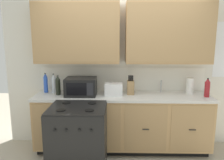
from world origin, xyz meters
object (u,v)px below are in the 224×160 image
at_px(stove_range, 78,140).
at_px(bottle_dark, 58,85).
at_px(microwave, 81,87).
at_px(bottle_clear, 54,83).
at_px(knife_block, 131,87).
at_px(bottle_blue, 46,83).
at_px(bottle_red, 207,88).
at_px(paper_towel_roll, 190,86).
at_px(toaster, 114,89).

bearing_deg(stove_range, bottle_dark, 123.55).
distance_m(microwave, bottle_clear, 0.50).
relative_size(knife_block, bottle_clear, 0.97).
bearing_deg(bottle_blue, bottle_red, -5.08).
distance_m(bottle_dark, bottle_blue, 0.30).
bearing_deg(paper_towel_roll, stove_range, -156.43).
distance_m(knife_block, bottle_clear, 1.27).
xyz_separation_m(microwave, toaster, (0.52, 0.02, -0.04)).
bearing_deg(bottle_clear, knife_block, -3.32).
xyz_separation_m(toaster, paper_towel_roll, (1.24, 0.12, 0.03)).
height_order(toaster, knife_block, knife_block).
bearing_deg(toaster, microwave, -177.59).
height_order(paper_towel_roll, bottle_dark, bottle_dark).
xyz_separation_m(stove_range, knife_block, (0.75, 0.69, 0.58)).
height_order(stove_range, knife_block, knife_block).
relative_size(microwave, bottle_clear, 1.51).
bearing_deg(bottle_dark, knife_block, 3.53).
relative_size(knife_block, bottle_dark, 0.98).
xyz_separation_m(bottle_dark, bottle_blue, (-0.25, 0.16, 0.00)).
height_order(knife_block, bottle_blue, bottle_blue).
distance_m(stove_range, bottle_red, 2.08).
xyz_separation_m(bottle_red, bottle_dark, (-2.32, 0.07, 0.01)).
bearing_deg(bottle_clear, paper_towel_roll, -0.49).
bearing_deg(knife_block, bottle_blue, 176.32).
height_order(stove_range, bottle_clear, bottle_clear).
distance_m(paper_towel_roll, bottle_dark, 2.12).
height_order(knife_block, bottle_dark, bottle_dark).
relative_size(microwave, knife_block, 1.55).
bearing_deg(microwave, paper_towel_roll, 4.58).
height_order(bottle_dark, bottle_blue, bottle_blue).
distance_m(knife_block, paper_towel_roll, 0.97).
distance_m(paper_towel_roll, bottle_red, 0.28).
bearing_deg(bottle_blue, paper_towel_roll, -0.87).
relative_size(stove_range, paper_towel_roll, 3.65).
height_order(microwave, knife_block, knife_block).
height_order(stove_range, toaster, toaster).
distance_m(microwave, bottle_blue, 0.64).
bearing_deg(bottle_red, bottle_dark, 178.35).
height_order(stove_range, bottle_blue, bottle_blue).
relative_size(microwave, bottle_dark, 1.52).
bearing_deg(bottle_dark, toaster, 0.46).
bearing_deg(toaster, bottle_clear, 172.10).
bearing_deg(bottle_red, bottle_blue, 174.92).
height_order(microwave, bottle_clear, bottle_clear).
bearing_deg(knife_block, bottle_clear, 176.68).
relative_size(bottle_red, bottle_dark, 0.93).
bearing_deg(microwave, bottle_dark, 177.72).
bearing_deg(paper_towel_roll, bottle_red, -43.35).
relative_size(stove_range, knife_block, 3.06).
relative_size(stove_range, bottle_dark, 3.01).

